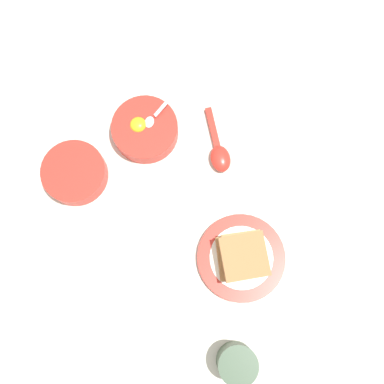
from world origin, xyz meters
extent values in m
plane|color=beige|center=(0.00, 0.00, 0.00)|extent=(3.00, 3.00, 0.00)
cylinder|color=red|center=(-0.15, -0.14, 0.02)|extent=(0.14, 0.14, 0.04)
cylinder|color=white|center=(-0.15, -0.14, 0.03)|extent=(0.11, 0.11, 0.02)
ellipsoid|color=yellow|center=(-0.15, -0.16, 0.04)|extent=(0.03, 0.03, 0.02)
cylinder|color=black|center=(-0.14, -0.15, 0.04)|extent=(0.04, 0.04, 0.00)
ellipsoid|color=silver|center=(-0.16, -0.13, 0.04)|extent=(0.03, 0.02, 0.01)
cube|color=silver|center=(-0.20, -0.11, 0.06)|extent=(0.05, 0.03, 0.03)
cylinder|color=red|center=(0.05, 0.11, 0.01)|extent=(0.17, 0.17, 0.01)
cylinder|color=white|center=(0.05, 0.11, 0.01)|extent=(0.12, 0.12, 0.00)
cube|color=#9E7042|center=(0.05, 0.10, 0.02)|extent=(0.11, 0.11, 0.02)
cube|color=tan|center=(0.05, 0.11, 0.04)|extent=(0.11, 0.10, 0.02)
cube|color=#9E7042|center=(0.05, 0.11, 0.06)|extent=(0.11, 0.11, 0.02)
ellipsoid|color=red|center=(-0.13, 0.02, 0.01)|extent=(0.07, 0.06, 0.03)
cube|color=red|center=(-0.19, -0.01, 0.01)|extent=(0.09, 0.05, 0.01)
cylinder|color=red|center=(-0.03, -0.25, 0.02)|extent=(0.13, 0.13, 0.04)
cylinder|color=white|center=(-0.03, -0.25, 0.03)|extent=(0.10, 0.10, 0.01)
cylinder|color=#334733|center=(0.24, 0.14, 0.03)|extent=(0.07, 0.07, 0.07)
cylinder|color=#472B16|center=(0.24, 0.14, 0.06)|extent=(0.06, 0.06, 0.01)
camera|label=1|loc=(0.14, 0.03, 0.89)|focal=42.00mm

